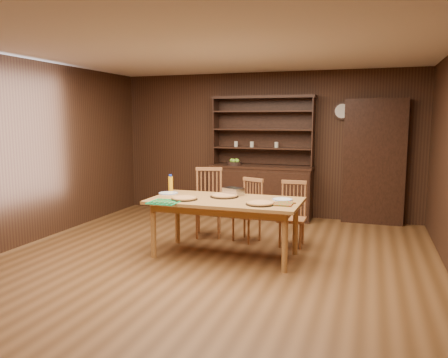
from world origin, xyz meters
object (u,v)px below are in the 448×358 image
(chair_left, at_px, (209,200))
(chair_center, at_px, (249,208))
(juice_bottle, at_px, (171,183))
(dining_table, at_px, (225,205))
(chair_right, at_px, (293,212))
(china_hutch, at_px, (261,185))

(chair_left, distance_m, chair_center, 0.67)
(chair_center, height_order, juice_bottle, juice_bottle)
(chair_left, height_order, juice_bottle, chair_left)
(dining_table, bearing_deg, chair_center, 83.99)
(dining_table, xyz_separation_m, chair_left, (-0.57, 0.91, -0.12))
(chair_right, xyz_separation_m, juice_bottle, (-1.67, -0.43, 0.38))
(chair_right, bearing_deg, dining_table, -134.11)
(chair_right, relative_size, juice_bottle, 3.82)
(dining_table, height_order, juice_bottle, juice_bottle)
(dining_table, relative_size, chair_left, 1.86)
(chair_center, relative_size, chair_right, 1.00)
(juice_bottle, bearing_deg, chair_right, 14.43)
(dining_table, xyz_separation_m, juice_bottle, (-0.94, 0.36, 0.19))
(china_hutch, relative_size, juice_bottle, 9.13)
(china_hutch, xyz_separation_m, juice_bottle, (-0.83, -2.01, 0.27))
(chair_center, relative_size, juice_bottle, 3.83)
(chair_center, bearing_deg, juice_bottle, -132.99)
(chair_right, height_order, juice_bottle, juice_bottle)
(chair_right, bearing_deg, china_hutch, 116.69)
(chair_center, bearing_deg, dining_table, -73.92)
(juice_bottle, bearing_deg, chair_center, 24.92)
(dining_table, bearing_deg, chair_right, 47.27)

